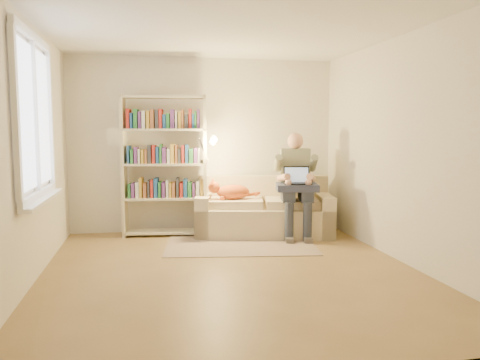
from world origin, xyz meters
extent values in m
plane|color=olive|center=(0.00, 0.00, 0.00)|extent=(4.50, 4.50, 0.00)
cube|color=white|center=(0.00, 0.00, 2.60)|extent=(4.00, 4.50, 0.02)
cube|color=silver|center=(-2.00, 0.00, 1.30)|extent=(0.02, 4.50, 2.60)
cube|color=silver|center=(2.00, 0.00, 1.30)|extent=(0.02, 4.50, 2.60)
cube|color=silver|center=(0.00, 2.25, 1.30)|extent=(4.00, 0.02, 2.60)
cube|color=silver|center=(0.00, -2.25, 1.30)|extent=(4.00, 0.02, 2.60)
plane|color=white|center=(-1.97, 0.20, 1.65)|extent=(0.00, 1.50, 1.50)
cube|color=white|center=(-1.96, 0.20, 2.44)|extent=(0.05, 1.50, 0.08)
cube|color=white|center=(-1.96, 0.20, 0.86)|extent=(0.05, 1.50, 0.08)
cube|color=white|center=(-1.96, 0.20, 1.65)|extent=(0.04, 0.05, 1.50)
cube|color=white|center=(-1.92, 0.20, 0.81)|extent=(0.12, 1.52, 0.04)
cube|color=beige|center=(0.80, 1.70, 0.21)|extent=(2.09, 1.26, 0.41)
cube|color=beige|center=(0.87, 2.03, 0.62)|extent=(1.95, 0.59, 0.42)
cube|color=beige|center=(-0.06, 1.88, 0.29)|extent=(0.37, 0.90, 0.59)
cube|color=beige|center=(1.66, 1.52, 0.29)|extent=(0.37, 0.90, 0.59)
cube|color=beige|center=(0.36, 1.74, 0.47)|extent=(0.93, 0.74, 0.12)
cube|color=beige|center=(1.22, 1.56, 0.47)|extent=(0.93, 0.74, 0.12)
cube|color=gray|center=(1.25, 1.64, 0.97)|extent=(0.46, 0.31, 0.58)
sphere|color=tan|center=(1.24, 1.62, 1.37)|extent=(0.23, 0.23, 0.23)
cube|color=#2F3442|center=(1.07, 1.40, 0.62)|extent=(0.26, 0.50, 0.18)
cube|color=#2F3442|center=(1.31, 1.35, 0.62)|extent=(0.26, 0.50, 0.18)
cylinder|color=#2F3442|center=(1.02, 1.17, 0.27)|extent=(0.12, 0.12, 0.55)
cylinder|color=#2F3442|center=(1.26, 1.12, 0.27)|extent=(0.12, 0.12, 0.55)
ellipsoid|color=orange|center=(0.35, 1.71, 0.63)|extent=(0.52, 0.34, 0.21)
sphere|color=orange|center=(0.08, 1.73, 0.71)|extent=(0.17, 0.17, 0.17)
cylinder|color=orange|center=(0.61, 1.71, 0.59)|extent=(0.24, 0.09, 0.07)
cube|color=#292F48|center=(1.21, 1.35, 0.73)|extent=(0.65, 0.57, 0.09)
cube|color=black|center=(1.20, 1.31, 0.78)|extent=(0.41, 0.32, 0.02)
cube|color=black|center=(1.22, 1.42, 0.89)|extent=(0.37, 0.16, 0.24)
plane|color=#8CA5CC|center=(1.22, 1.42, 0.89)|extent=(0.34, 0.16, 0.31)
cube|color=beige|center=(-1.19, 1.98, 1.01)|extent=(0.08, 0.31, 2.02)
cube|color=beige|center=(-0.05, 1.82, 1.01)|extent=(0.08, 0.31, 2.02)
cube|color=beige|center=(-0.62, 1.90, 0.05)|extent=(1.23, 0.46, 0.03)
cube|color=beige|center=(-0.62, 1.90, 0.54)|extent=(1.23, 0.46, 0.03)
cube|color=beige|center=(-0.62, 1.90, 1.03)|extent=(1.23, 0.46, 0.03)
cube|color=beige|center=(-0.62, 1.90, 1.53)|extent=(1.23, 0.46, 0.03)
cube|color=beige|center=(-0.62, 1.90, 1.98)|extent=(1.23, 0.46, 0.03)
cube|color=silver|center=(-0.62, 1.90, 0.68)|extent=(1.05, 0.38, 0.24)
cube|color=gold|center=(-0.62, 1.90, 1.17)|extent=(1.05, 0.38, 0.24)
cube|color=#995933|center=(-0.62, 1.90, 1.66)|extent=(1.05, 0.38, 0.24)
cylinder|color=silver|center=(-0.13, 1.84, 1.07)|extent=(0.11, 0.11, 0.04)
cone|color=silver|center=(0.02, 1.68, 1.38)|extent=(0.15, 0.18, 0.17)
cube|color=gray|center=(0.33, 1.08, 0.01)|extent=(2.10, 1.43, 0.01)
camera|label=1|loc=(-0.88, -4.85, 1.51)|focal=35.00mm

